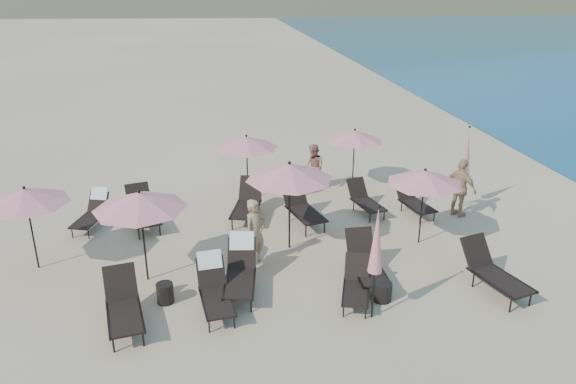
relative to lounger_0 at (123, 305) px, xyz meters
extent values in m
plane|color=#D6BA8C|center=(4.59, 0.53, -0.48)|extent=(800.00, 800.00, 0.00)
cube|color=black|center=(0.05, -0.30, -0.10)|extent=(0.87, 1.39, 0.05)
cube|color=black|center=(-0.09, 0.56, 0.22)|extent=(0.74, 0.59, 0.67)
cylinder|color=black|center=(-0.14, -0.88, -0.30)|extent=(0.04, 0.04, 0.37)
cylinder|color=black|center=(-0.32, 0.22, -0.30)|extent=(0.04, 0.04, 0.37)
cylinder|color=black|center=(0.42, -0.79, -0.30)|extent=(0.04, 0.04, 0.37)
cylinder|color=black|center=(0.23, 0.32, -0.30)|extent=(0.04, 0.04, 0.37)
cube|color=black|center=(-0.28, -0.30, -0.09)|extent=(0.28, 1.45, 0.04)
cube|color=black|center=(0.36, -0.19, -0.09)|extent=(0.28, 1.45, 0.04)
cube|color=black|center=(1.92, -0.05, -0.13)|extent=(0.73, 1.25, 0.05)
cube|color=black|center=(1.84, 0.75, 0.16)|extent=(0.66, 0.51, 0.62)
cylinder|color=black|center=(1.71, -0.57, -0.31)|extent=(0.04, 0.04, 0.34)
cylinder|color=black|center=(1.61, 0.45, -0.31)|extent=(0.04, 0.04, 0.34)
cylinder|color=black|center=(2.22, -0.52, -0.31)|extent=(0.04, 0.04, 0.34)
cylinder|color=black|center=(2.12, 0.51, -0.31)|extent=(0.04, 0.04, 0.34)
cube|color=black|center=(1.61, -0.03, -0.12)|extent=(0.17, 1.34, 0.04)
cube|color=black|center=(2.21, 0.03, -0.12)|extent=(0.17, 1.34, 0.04)
cube|color=silver|center=(1.82, 0.90, 0.40)|extent=(0.56, 0.33, 0.37)
cube|color=black|center=(2.45, 0.58, -0.11)|extent=(0.86, 1.37, 0.05)
cube|color=black|center=(2.59, 1.43, 0.20)|extent=(0.73, 0.59, 0.66)
cylinder|color=black|center=(2.09, 0.10, -0.30)|extent=(0.04, 0.04, 0.36)
cylinder|color=black|center=(2.27, 1.19, -0.30)|extent=(0.04, 0.04, 0.36)
cylinder|color=black|center=(2.64, 0.01, -0.30)|extent=(0.04, 0.04, 0.36)
cylinder|color=black|center=(2.82, 1.10, -0.30)|extent=(0.04, 0.04, 0.36)
cube|color=black|center=(2.14, 0.69, -0.10)|extent=(0.28, 1.43, 0.04)
cube|color=black|center=(2.77, 0.58, -0.10)|extent=(0.28, 1.43, 0.04)
cube|color=silver|center=(2.62, 1.58, 0.46)|extent=(0.62, 0.39, 0.40)
cube|color=black|center=(4.91, -0.16, -0.17)|extent=(0.87, 1.20, 0.04)
cube|color=black|center=(5.14, 0.52, 0.09)|extent=(0.66, 0.56, 0.55)
cylinder|color=black|center=(4.55, -0.51, -0.33)|extent=(0.03, 0.03, 0.30)
cylinder|color=black|center=(4.84, 0.36, -0.33)|extent=(0.03, 0.03, 0.30)
cylinder|color=black|center=(4.99, -0.66, -0.33)|extent=(0.03, 0.03, 0.30)
cylinder|color=black|center=(5.28, 0.22, -0.33)|extent=(0.03, 0.03, 0.30)
cube|color=black|center=(4.67, -0.04, -0.16)|extent=(0.41, 1.16, 0.04)
cube|color=black|center=(5.18, -0.20, -0.16)|extent=(0.41, 1.16, 0.04)
cube|color=black|center=(5.46, 0.60, -0.11)|extent=(0.70, 1.30, 0.05)
cube|color=black|center=(5.48, 1.46, 0.21)|extent=(0.68, 0.50, 0.66)
cylinder|color=black|center=(5.17, 0.07, -0.30)|extent=(0.04, 0.04, 0.36)
cylinder|color=black|center=(5.19, 1.17, -0.30)|extent=(0.04, 0.04, 0.36)
cylinder|color=black|center=(5.72, 0.05, -0.30)|extent=(0.04, 0.04, 0.36)
cylinder|color=black|center=(5.75, 1.16, -0.30)|extent=(0.04, 0.04, 0.36)
cube|color=black|center=(5.14, 0.66, -0.10)|extent=(0.08, 1.45, 0.04)
cube|color=black|center=(5.78, 0.64, -0.10)|extent=(0.08, 1.45, 0.04)
cube|color=black|center=(8.27, -0.37, -0.09)|extent=(1.01, 1.47, 0.06)
cube|color=black|center=(8.04, 0.50, 0.23)|extent=(0.80, 0.66, 0.69)
cylinder|color=black|center=(8.14, -0.98, -0.29)|extent=(0.04, 0.04, 0.38)
cylinder|color=black|center=(7.84, 0.13, -0.29)|extent=(0.04, 0.04, 0.38)
cylinder|color=black|center=(8.69, -0.83, -0.29)|extent=(0.04, 0.04, 0.38)
cylinder|color=black|center=(8.40, 0.28, -0.29)|extent=(0.04, 0.04, 0.38)
cube|color=black|center=(7.94, -0.40, -0.08)|extent=(0.43, 1.46, 0.04)
cube|color=black|center=(8.58, -0.23, -0.08)|extent=(0.43, 1.46, 0.04)
cube|color=black|center=(-1.43, 4.79, -0.16)|extent=(0.88, 1.22, 0.05)
cube|color=black|center=(-1.19, 5.48, 0.10)|extent=(0.67, 0.57, 0.56)
cylinder|color=black|center=(-1.80, 4.43, -0.33)|extent=(0.03, 0.03, 0.31)
cylinder|color=black|center=(-1.50, 5.32, -0.33)|extent=(0.03, 0.03, 0.31)
cylinder|color=black|center=(-1.35, 4.28, -0.33)|extent=(0.03, 0.03, 0.31)
cylinder|color=black|center=(-1.05, 5.17, -0.33)|extent=(0.03, 0.03, 0.31)
cube|color=black|center=(-1.67, 4.92, -0.16)|extent=(0.43, 1.18, 0.04)
cube|color=black|center=(-1.15, 4.75, -0.16)|extent=(0.43, 1.18, 0.04)
cube|color=silver|center=(-1.15, 5.61, 0.32)|extent=(0.55, 0.40, 0.34)
cube|color=black|center=(0.17, 4.60, -0.10)|extent=(0.97, 1.44, 0.05)
cube|color=black|center=(-0.04, 5.46, 0.22)|extent=(0.78, 0.64, 0.68)
cylinder|color=black|center=(0.02, 4.00, -0.30)|extent=(0.04, 0.04, 0.37)
cylinder|color=black|center=(-0.25, 5.10, -0.30)|extent=(0.04, 0.04, 0.37)
cylinder|color=black|center=(0.57, 4.14, -0.30)|extent=(0.04, 0.04, 0.37)
cylinder|color=black|center=(0.30, 5.23, -0.30)|extent=(0.04, 0.04, 0.37)
cube|color=black|center=(-0.17, 4.58, -0.09)|extent=(0.39, 1.45, 0.04)
cube|color=black|center=(0.47, 4.73, -0.09)|extent=(0.39, 1.45, 0.04)
cube|color=black|center=(3.01, 4.61, -0.10)|extent=(1.04, 1.47, 0.06)
cube|color=black|center=(3.27, 5.46, 0.23)|extent=(0.80, 0.68, 0.68)
cylinder|color=black|center=(2.57, 4.16, -0.30)|extent=(0.04, 0.04, 0.38)
cylinder|color=black|center=(2.90, 5.25, -0.30)|extent=(0.04, 0.04, 0.38)
cylinder|color=black|center=(3.12, 3.99, -0.30)|extent=(0.04, 0.04, 0.38)
cylinder|color=black|center=(3.45, 5.08, -0.30)|extent=(0.04, 0.04, 0.38)
cube|color=black|center=(2.71, 4.76, -0.09)|extent=(0.47, 1.44, 0.04)
cube|color=black|center=(3.34, 4.56, -0.09)|extent=(0.47, 1.44, 0.04)
cube|color=black|center=(4.69, 3.98, -0.09)|extent=(0.98, 1.46, 0.06)
cube|color=black|center=(4.48, 4.85, 0.23)|extent=(0.79, 0.65, 0.69)
cylinder|color=black|center=(4.54, 3.37, -0.29)|extent=(0.04, 0.04, 0.38)
cylinder|color=black|center=(4.27, 4.49, -0.29)|extent=(0.04, 0.04, 0.38)
cylinder|color=black|center=(5.10, 3.51, -0.29)|extent=(0.04, 0.04, 0.38)
cylinder|color=black|center=(4.84, 4.62, -0.29)|extent=(0.04, 0.04, 0.38)
cube|color=black|center=(4.36, 3.96, -0.08)|extent=(0.39, 1.47, 0.04)
cube|color=black|center=(5.00, 4.11, -0.08)|extent=(0.39, 1.47, 0.04)
cube|color=black|center=(6.70, 4.45, -0.16)|extent=(0.82, 1.22, 0.05)
cube|color=black|center=(6.53, 5.18, 0.12)|extent=(0.66, 0.54, 0.58)
cylinder|color=black|center=(6.56, 3.94, -0.32)|extent=(0.03, 0.03, 0.32)
cylinder|color=black|center=(6.35, 4.88, -0.32)|extent=(0.03, 0.03, 0.32)
cylinder|color=black|center=(7.04, 4.05, -0.32)|extent=(0.03, 0.03, 0.32)
cylinder|color=black|center=(6.82, 4.99, -0.32)|extent=(0.03, 0.03, 0.32)
cube|color=black|center=(6.41, 4.43, -0.15)|extent=(0.32, 1.24, 0.04)
cube|color=black|center=(6.96, 4.56, -0.15)|extent=(0.32, 1.24, 0.04)
cube|color=black|center=(8.11, 4.11, -0.16)|extent=(0.81, 1.22, 0.05)
cube|color=black|center=(7.95, 4.85, 0.12)|extent=(0.66, 0.54, 0.58)
cylinder|color=black|center=(7.97, 3.60, -0.32)|extent=(0.03, 0.03, 0.32)
cylinder|color=black|center=(7.76, 4.55, -0.32)|extent=(0.03, 0.03, 0.32)
cylinder|color=black|center=(8.45, 3.71, -0.32)|extent=(0.03, 0.03, 0.32)
cylinder|color=black|center=(8.24, 4.65, -0.32)|extent=(0.03, 0.03, 0.32)
cube|color=black|center=(7.82, 4.10, -0.15)|extent=(0.31, 1.25, 0.04)
cube|color=black|center=(8.37, 4.22, -0.15)|extent=(0.31, 1.25, 0.04)
cylinder|color=black|center=(0.36, 1.81, 0.59)|extent=(0.04, 0.04, 2.15)
cone|color=#D37784|center=(0.36, 1.81, 1.56)|extent=(2.15, 2.15, 0.39)
sphere|color=black|center=(0.36, 1.81, 1.78)|extent=(0.08, 0.08, 0.08)
cylinder|color=black|center=(3.98, 2.82, 0.64)|extent=(0.05, 0.05, 2.25)
cone|color=#D37784|center=(3.98, 2.82, 1.66)|extent=(2.25, 2.25, 0.41)
sphere|color=black|center=(3.98, 2.82, 1.90)|extent=(0.09, 0.09, 0.09)
cylinder|color=black|center=(7.48, 2.50, 0.51)|extent=(0.04, 0.04, 1.98)
cone|color=#D37784|center=(7.48, 2.50, 1.41)|extent=(1.98, 1.98, 0.36)
sphere|color=black|center=(7.48, 2.50, 1.61)|extent=(0.08, 0.08, 0.08)
cylinder|color=black|center=(3.27, 6.36, 0.51)|extent=(0.04, 0.04, 1.99)
cone|color=#D37784|center=(3.27, 6.36, 1.42)|extent=(1.99, 1.99, 0.36)
sphere|color=black|center=(3.27, 6.36, 1.62)|extent=(0.08, 0.08, 0.08)
cylinder|color=black|center=(6.86, 6.76, 0.47)|extent=(0.04, 0.04, 1.91)
cone|color=#D37784|center=(6.86, 6.76, 1.33)|extent=(1.91, 1.91, 0.34)
sphere|color=black|center=(6.86, 6.76, 1.53)|extent=(0.07, 0.07, 0.07)
cylinder|color=black|center=(-2.34, 2.85, 0.53)|extent=(0.04, 0.04, 2.02)
cone|color=#D37784|center=(-2.34, 2.85, 1.44)|extent=(2.02, 2.02, 0.37)
sphere|color=black|center=(-2.34, 2.85, 1.65)|extent=(0.08, 0.08, 0.08)
cylinder|color=black|center=(5.14, -0.63, 0.07)|extent=(0.04, 0.04, 1.11)
cone|color=#D37784|center=(5.14, -0.63, 1.34)|extent=(0.30, 0.30, 1.42)
sphere|color=black|center=(5.14, -0.63, 2.08)|extent=(0.07, 0.07, 0.07)
cylinder|color=black|center=(9.67, 4.53, 0.08)|extent=(0.04, 0.04, 1.12)
cone|color=#D37784|center=(9.67, 4.53, 1.35)|extent=(0.30, 0.30, 1.42)
sphere|color=black|center=(9.67, 4.53, 2.09)|extent=(0.07, 0.07, 0.07)
cylinder|color=black|center=(0.80, 0.73, -0.25)|extent=(0.38, 0.38, 0.47)
cylinder|color=black|center=(5.57, -0.03, -0.27)|extent=(0.43, 0.43, 0.44)
imported|color=#9E7E56|center=(3.00, 2.10, 0.39)|extent=(0.75, 0.73, 1.74)
imported|color=#A86D56|center=(5.51, 6.77, 0.30)|extent=(0.78, 0.89, 1.56)
imported|color=tan|center=(9.31, 3.95, 0.41)|extent=(0.89, 1.12, 1.78)
camera|label=1|loc=(1.61, -10.26, 6.47)|focal=35.00mm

